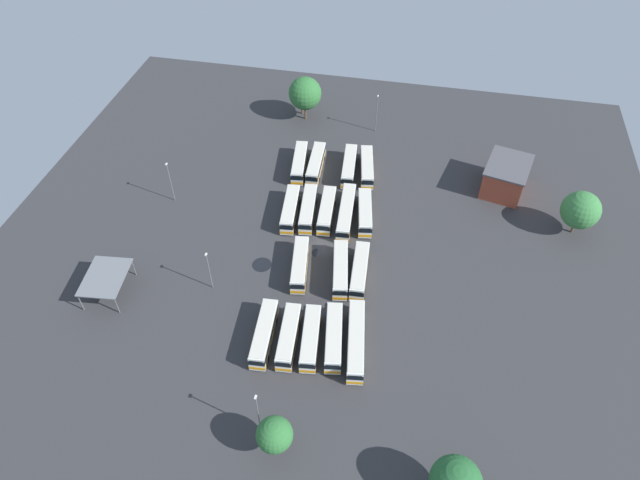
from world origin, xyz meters
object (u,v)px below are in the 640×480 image
at_px(bus_row2_slot4, 360,271).
at_px(tree_northwest, 274,435).
at_px(lamp_post_far_corner, 209,269).
at_px(bus_row0_slot4, 367,167).
at_px(bus_row3_slot2, 311,338).
at_px(bus_row1_slot1, 308,209).
at_px(bus_row1_slot0, 290,209).
at_px(bus_row1_slot2, 327,210).
at_px(lamp_post_mid_lot, 170,181).
at_px(tree_north_edge, 305,93).
at_px(bus_row1_slot3, 346,212).
at_px(lamp_post_by_building, 258,413).
at_px(bus_row3_slot1, 289,337).
at_px(bus_row2_slot1, 300,265).
at_px(bus_row3_slot3, 334,337).
at_px(lamp_post_near_entrance, 377,112).
at_px(bus_row1_slot4, 365,213).
at_px(tree_east_edge, 581,210).
at_px(bus_row0_slot3, 349,166).
at_px(bus_row3_slot0, 264,334).
at_px(bus_row2_slot3, 340,269).
at_px(bus_row0_slot0, 300,163).
at_px(tree_west_edge, 302,95).
at_px(maintenance_shelter, 105,277).
at_px(depot_building, 506,177).
at_px(bus_row3_slot4, 356,340).

height_order(bus_row2_slot4, tree_northwest, tree_northwest).
bearing_deg(lamp_post_far_corner, bus_row0_slot4, 149.48).
bearing_deg(bus_row3_slot2, bus_row1_slot1, -166.68).
xyz_separation_m(bus_row1_slot0, bus_row1_slot2, (-1.09, 6.86, -0.00)).
relative_size(lamp_post_mid_lot, tree_north_edge, 0.87).
relative_size(bus_row1_slot3, bus_row2_slot4, 1.20).
bearing_deg(lamp_post_by_building, bus_row2_slot4, 163.47).
relative_size(bus_row0_slot4, bus_row1_slot0, 1.01).
relative_size(bus_row3_slot1, tree_north_edge, 1.06).
bearing_deg(bus_row1_slot2, lamp_post_far_corner, -36.43).
distance_m(bus_row2_slot1, bus_row3_slot3, 16.11).
relative_size(bus_row1_slot2, lamp_post_near_entrance, 1.25).
height_order(bus_row1_slot3, bus_row1_slot4, same).
distance_m(bus_row2_slot1, lamp_post_by_building, 29.80).
height_order(bus_row1_slot0, tree_east_edge, tree_east_edge).
xyz_separation_m(bus_row0_slot3, bus_row3_slot0, (44.04, -5.84, -0.00)).
distance_m(bus_row3_slot0, bus_row3_slot2, 7.24).
relative_size(bus_row2_slot3, tree_east_edge, 1.30).
distance_m(bus_row2_slot3, bus_row3_slot2, 14.94).
relative_size(bus_row0_slot0, bus_row3_slot2, 1.06).
height_order(bus_row1_slot3, tree_west_edge, tree_west_edge).
bearing_deg(lamp_post_mid_lot, maintenance_shelter, -3.92).
bearing_deg(lamp_post_mid_lot, bus_row0_slot4, 113.87).
bearing_deg(depot_building, bus_row1_slot2, -65.04).
xyz_separation_m(lamp_post_far_corner, lamp_post_by_building, (23.07, 15.09, 0.41)).
height_order(bus_row3_slot3, bus_row3_slot4, same).
height_order(bus_row1_slot1, tree_east_edge, tree_east_edge).
distance_m(bus_row1_slot3, lamp_post_far_corner, 28.95).
xyz_separation_m(bus_row0_slot3, bus_row2_slot3, (28.56, 3.33, -0.00)).
xyz_separation_m(bus_row1_slot2, lamp_post_near_entrance, (-30.66, 5.21, 3.18)).
bearing_deg(bus_row3_slot3, maintenance_shelter, -93.92).
relative_size(bus_row1_slot2, bus_row2_slot3, 0.97).
bearing_deg(tree_north_edge, maintenance_shelter, -19.64).
distance_m(lamp_post_near_entrance, tree_west_edge, 18.29).
bearing_deg(bus_row3_slot4, lamp_post_by_building, -33.42).
height_order(maintenance_shelter, tree_west_edge, tree_west_edge).
bearing_deg(bus_row1_slot4, bus_row0_slot0, -128.53).
height_order(bus_row1_slot4, lamp_post_near_entrance, lamp_post_near_entrance).
bearing_deg(bus_row3_slot3, bus_row2_slot4, 172.89).
xyz_separation_m(bus_row1_slot1, bus_row3_slot0, (29.46, -0.39, 0.00)).
xyz_separation_m(bus_row3_slot0, bus_row3_slot2, (-0.68, 7.21, -0.00)).
xyz_separation_m(bus_row2_slot4, lamp_post_far_corner, (7.21, -24.08, 2.76)).
bearing_deg(bus_row1_slot1, bus_row1_slot0, -76.45).
relative_size(bus_row1_slot1, bus_row2_slot3, 1.00).
height_order(bus_row2_slot4, bus_row3_slot4, same).
distance_m(bus_row3_slot3, bus_row3_slot4, 3.43).
distance_m(bus_row1_slot2, maintenance_shelter, 41.10).
relative_size(bus_row0_slot3, depot_building, 0.96).
xyz_separation_m(bus_row1_slot0, bus_row1_slot3, (-1.40, 10.57, 0.00)).
height_order(bus_row3_slot0, maintenance_shelter, maintenance_shelter).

